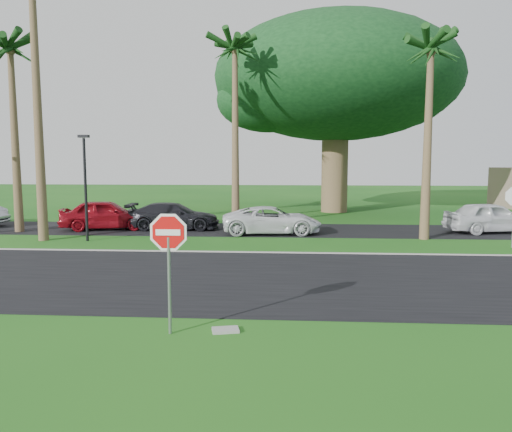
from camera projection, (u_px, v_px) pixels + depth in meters
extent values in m
plane|color=#154F13|center=(179.00, 294.00, 13.22)|extent=(120.00, 120.00, 0.00)
cube|color=black|center=(193.00, 277.00, 15.21)|extent=(120.00, 8.00, 0.02)
cube|color=black|center=(233.00, 229.00, 25.62)|extent=(120.00, 5.00, 0.02)
cube|color=gray|center=(213.00, 252.00, 19.22)|extent=(120.00, 0.12, 0.06)
cylinder|color=gray|center=(169.00, 286.00, 10.11)|extent=(0.07, 0.07, 2.00)
cylinder|color=white|center=(168.00, 232.00, 9.98)|extent=(1.05, 0.02, 1.05)
cylinder|color=red|center=(168.00, 232.00, 9.98)|extent=(0.90, 0.02, 0.90)
cube|color=white|center=(168.00, 232.00, 9.98)|extent=(0.50, 0.02, 0.12)
cone|color=brown|center=(15.00, 141.00, 24.34)|extent=(0.44, 0.44, 9.00)
cone|color=brown|center=(38.00, 109.00, 21.56)|extent=(0.44, 0.44, 11.50)
cone|color=brown|center=(235.00, 138.00, 26.58)|extent=(0.44, 0.44, 9.50)
cone|color=brown|center=(427.00, 144.00, 22.07)|extent=(0.44, 0.44, 8.50)
cylinder|color=brown|center=(335.00, 168.00, 34.31)|extent=(1.80, 1.80, 6.00)
ellipsoid|color=black|center=(336.00, 79.00, 33.64)|extent=(16.50, 16.50, 8.25)
cylinder|color=black|center=(86.00, 190.00, 21.81)|extent=(0.12, 0.12, 4.50)
cube|color=black|center=(84.00, 136.00, 21.55)|extent=(0.45, 0.25, 0.12)
imported|color=maroon|center=(106.00, 215.00, 25.51)|extent=(4.80, 2.75, 1.54)
imported|color=black|center=(174.00, 216.00, 25.61)|extent=(4.75, 2.08, 1.36)
imported|color=silver|center=(272.00, 221.00, 24.02)|extent=(4.88, 2.52, 1.32)
imported|color=silver|center=(491.00, 218.00, 24.38)|extent=(4.70, 2.65, 1.51)
cube|color=gray|center=(225.00, 330.00, 10.34)|extent=(0.62, 0.47, 0.06)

